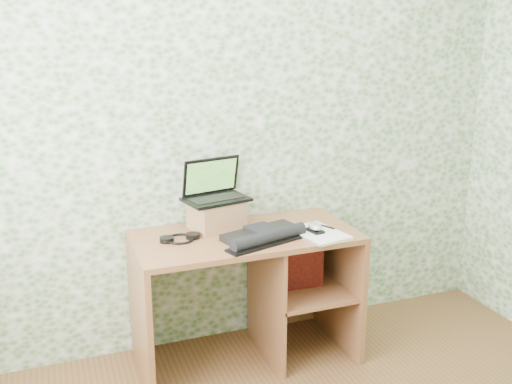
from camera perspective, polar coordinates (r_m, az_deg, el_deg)
name	(u,v)px	position (r m, az deg, el deg)	size (l,w,h in m)	color
wall_back	(226,125)	(3.24, -2.98, 6.75)	(3.50, 3.50, 0.00)	silver
desk	(257,276)	(3.24, 0.09, -8.39)	(1.20, 0.60, 0.75)	brown
riser	(217,215)	(3.16, -3.97, -2.27)	(0.27, 0.22, 0.16)	brown
laptop	(214,190)	(3.15, -4.21, 0.23)	(0.38, 0.30, 0.23)	black
keyboard	(265,235)	(3.00, 0.87, -4.34)	(0.50, 0.37, 0.07)	black
headphones	(180,238)	(3.02, -7.62, -4.61)	(0.21, 0.16, 0.03)	black
notepad	(318,233)	(3.09, 6.27, -4.14)	(0.22, 0.32, 0.01)	silver
mouse	(315,228)	(3.09, 5.91, -3.64)	(0.07, 0.11, 0.04)	#BCBCBF
pen	(323,225)	(3.18, 6.69, -3.34)	(0.01, 0.01, 0.16)	black
red_box	(300,261)	(3.27, 4.38, -6.89)	(0.26, 0.08, 0.31)	maroon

